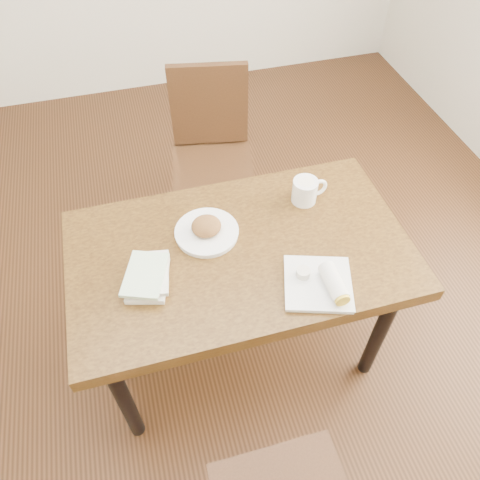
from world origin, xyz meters
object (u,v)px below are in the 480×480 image
object	(u,v)px
plate_scone	(207,230)
chair_far	(212,146)
book_stack	(148,276)
coffee_mug	(306,190)
table	(240,263)
plate_burrito	(323,283)

from	to	relation	value
plate_scone	chair_far	bearing A→B (deg)	76.12
plate_scone	book_stack	bearing A→B (deg)	-147.37
plate_scone	book_stack	size ratio (longest dim) A/B	1.06
coffee_mug	book_stack	xyz separation A→B (m)	(-0.68, -0.24, -0.03)
table	plate_burrito	size ratio (longest dim) A/B	4.36
plate_scone	book_stack	world-z (taller)	plate_scone
plate_scone	plate_burrito	size ratio (longest dim) A/B	0.84
plate_scone	plate_burrito	world-z (taller)	same
table	book_stack	world-z (taller)	book_stack
coffee_mug	book_stack	world-z (taller)	coffee_mug
table	coffee_mug	world-z (taller)	coffee_mug
table	plate_scone	xyz separation A→B (m)	(-0.10, 0.10, 0.11)
table	coffee_mug	xyz separation A→B (m)	(0.33, 0.18, 0.14)
book_stack	chair_far	bearing A→B (deg)	64.81
chair_far	plate_scone	xyz separation A→B (m)	(-0.19, -0.78, 0.23)
table	chair_far	xyz separation A→B (m)	(0.09, 0.88, -0.12)
coffee_mug	plate_burrito	bearing A→B (deg)	-102.80
plate_scone	plate_burrito	distance (m)	0.48
coffee_mug	chair_far	bearing A→B (deg)	108.86
chair_far	plate_burrito	distance (m)	1.16
table	chair_far	distance (m)	0.89
plate_burrito	book_stack	size ratio (longest dim) A/B	1.26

